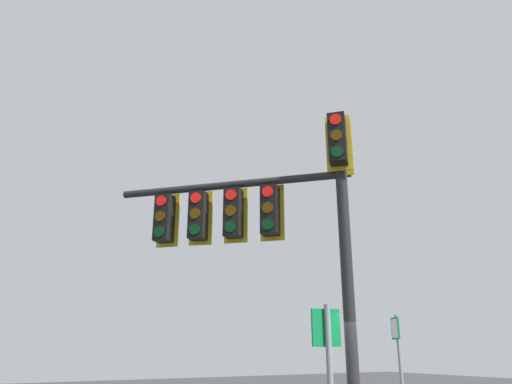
{
  "coord_description": "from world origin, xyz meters",
  "views": [
    {
      "loc": [
        4.98,
        5.48,
        2.1
      ],
      "look_at": [
        0.86,
        -1.65,
        4.82
      ],
      "focal_mm": 33.32,
      "sensor_mm": 36.0,
      "label": 1
    }
  ],
  "objects": [
    {
      "name": "route_sign_secondary",
      "position": [
        -2.62,
        -1.88,
        1.71
      ],
      "size": [
        0.16,
        0.34,
        2.76
      ],
      "color": "slate",
      "rests_on": "ground"
    },
    {
      "name": "signal_mast_assembly",
      "position": [
        0.62,
        -1.42,
        4.36
      ],
      "size": [
        3.45,
        3.52,
        6.07
      ],
      "color": "black",
      "rests_on": "ground"
    }
  ]
}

